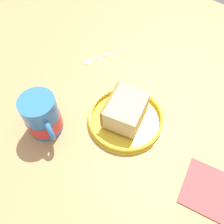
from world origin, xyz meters
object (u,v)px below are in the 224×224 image
at_px(teaspoon, 95,59).
at_px(tea_mug, 43,117).
at_px(cake_slice, 125,110).
at_px(small_plate, 126,118).
at_px(folded_napkin, 206,189).

bearing_deg(teaspoon, tea_mug, 104.59).
height_order(cake_slice, tea_mug, tea_mug).
relative_size(small_plate, teaspoon, 1.48).
height_order(small_plate, tea_mug, tea_mug).
height_order(tea_mug, teaspoon, tea_mug).
bearing_deg(cake_slice, small_plate, -164.89).
relative_size(small_plate, tea_mug, 1.79).
height_order(cake_slice, teaspoon, cake_slice).
relative_size(tea_mug, teaspoon, 0.83).
distance_m(teaspoon, folded_napkin, 0.45).
bearing_deg(small_plate, cake_slice, 15.11).
height_order(small_plate, cake_slice, cake_slice).
relative_size(cake_slice, folded_napkin, 1.11).
bearing_deg(folded_napkin, tea_mug, 16.33).
bearing_deg(tea_mug, cake_slice, -133.68).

